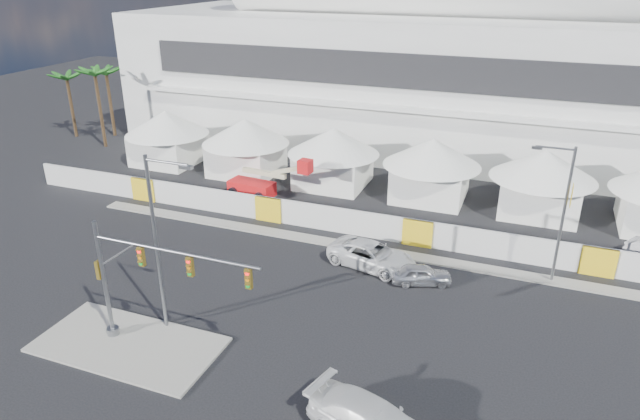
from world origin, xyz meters
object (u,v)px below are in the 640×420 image
at_px(traffic_mast, 137,280).
at_px(pickup_curb, 372,255).
at_px(streetlight_curb, 561,206).
at_px(sedan_silver, 421,274).
at_px(boom_lift, 259,184).
at_px(streetlight_median, 159,234).

bearing_deg(traffic_mast, pickup_curb, 54.97).
xyz_separation_m(pickup_curb, streetlight_curb, (11.28, 2.29, 4.45)).
bearing_deg(traffic_mast, sedan_silver, 43.11).
distance_m(sedan_silver, boom_lift, 19.19).
height_order(streetlight_median, boom_lift, streetlight_median).
bearing_deg(streetlight_curb, traffic_mast, -143.32).
xyz_separation_m(pickup_curb, traffic_mast, (-8.96, -12.78, 3.18)).
relative_size(traffic_mast, boom_lift, 1.20).
bearing_deg(boom_lift, pickup_curb, -28.30).
relative_size(traffic_mast, streetlight_curb, 1.07).
bearing_deg(boom_lift, streetlight_curb, -9.08).
xyz_separation_m(traffic_mast, boom_lift, (-3.93, 21.55, -2.92)).
xyz_separation_m(pickup_curb, boom_lift, (-12.89, 8.77, 0.26)).
bearing_deg(streetlight_median, traffic_mast, -101.99).
bearing_deg(streetlight_median, boom_lift, 102.30).
height_order(streetlight_median, streetlight_curb, streetlight_median).
height_order(traffic_mast, boom_lift, traffic_mast).
bearing_deg(traffic_mast, streetlight_median, 78.01).
relative_size(streetlight_median, streetlight_curb, 1.11).
height_order(sedan_silver, traffic_mast, traffic_mast).
bearing_deg(boom_lift, sedan_silver, -24.71).
xyz_separation_m(pickup_curb, streetlight_median, (-8.58, -11.01, 5.11)).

